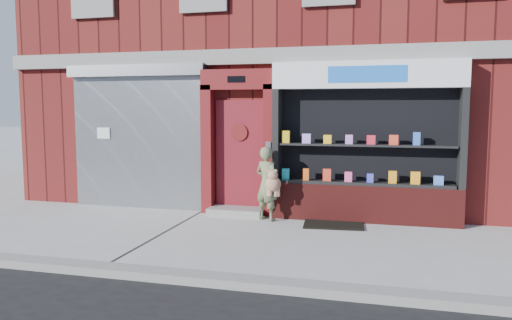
% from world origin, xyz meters
% --- Properties ---
extents(ground, '(80.00, 80.00, 0.00)m').
position_xyz_m(ground, '(0.00, 0.00, 0.00)').
color(ground, '#9E9E99').
rests_on(ground, ground).
extents(curb, '(60.00, 0.30, 0.12)m').
position_xyz_m(curb, '(0.00, -2.15, 0.06)').
color(curb, gray).
rests_on(curb, ground).
extents(building, '(12.00, 8.16, 8.00)m').
position_xyz_m(building, '(-0.00, 5.99, 4.00)').
color(building, '#551413').
rests_on(building, ground).
extents(shutter_bay, '(3.10, 0.30, 3.04)m').
position_xyz_m(shutter_bay, '(-3.00, 1.93, 1.72)').
color(shutter_bay, gray).
rests_on(shutter_bay, ground).
extents(red_door_bay, '(1.52, 0.58, 2.90)m').
position_xyz_m(red_door_bay, '(-0.75, 1.86, 1.46)').
color(red_door_bay, '#530E10').
rests_on(red_door_bay, ground).
extents(pharmacy_bay, '(3.50, 0.41, 3.00)m').
position_xyz_m(pharmacy_bay, '(1.75, 1.81, 1.37)').
color(pharmacy_bay, '#5C1815').
rests_on(pharmacy_bay, ground).
extents(woman, '(0.61, 0.58, 1.42)m').
position_xyz_m(woman, '(-0.04, 1.41, 0.71)').
color(woman, '#626D48').
rests_on(woman, ground).
extents(doormat, '(1.14, 0.85, 0.03)m').
position_xyz_m(doormat, '(1.23, 1.33, 0.01)').
color(doormat, black).
rests_on(doormat, ground).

